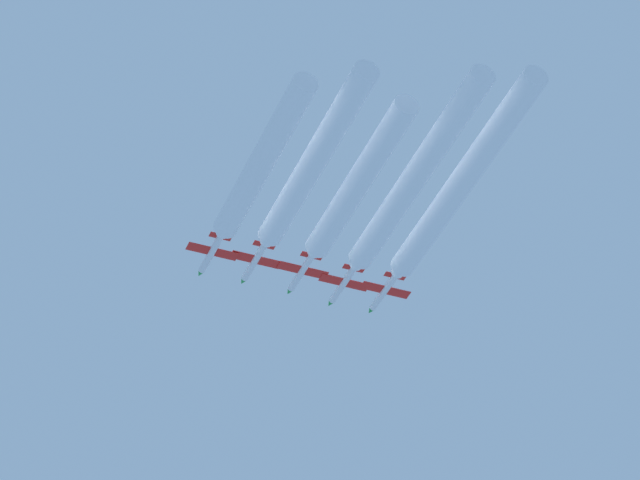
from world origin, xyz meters
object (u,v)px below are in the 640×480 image
Objects in this scene: jet_far_left at (211,254)px; jet_center at (301,273)px; jet_inner_left at (254,262)px; jet_far_right at (383,292)px; jet_inner_right at (342,285)px.

jet_center reaches higher than jet_far_left.
jet_center is at bearing -1.36° from jet_far_left.
jet_far_right is (23.77, -0.27, -0.23)m from jet_inner_left.
jet_far_left is 7.70m from jet_inner_left.
jet_far_right is (31.46, -0.39, 0.07)m from jet_far_left.
jet_inner_left is at bearing 178.23° from jet_center.
jet_inner_left is 8.44m from jet_center.
jet_center is (8.43, -0.26, -0.14)m from jet_inner_left.
jet_inner_right is at bearing 0.40° from jet_far_left.
jet_far_left is at bearing -179.60° from jet_inner_right.
jet_far_left is at bearing 179.28° from jet_far_right.
jet_center is 7.91m from jet_inner_right.
jet_far_left is at bearing 178.64° from jet_center.
jet_far_right is (15.33, -0.01, -0.09)m from jet_center.
jet_inner_left reaches higher than jet_far_left.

